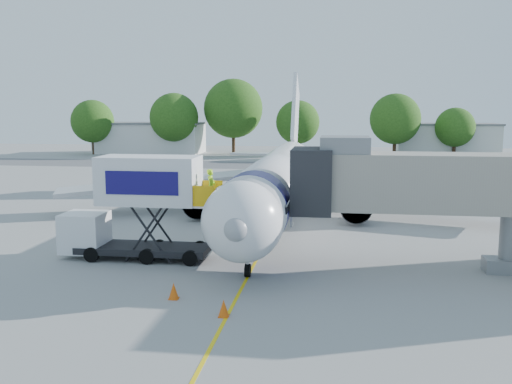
# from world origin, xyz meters

# --- Properties ---
(ground) EXTENTS (160.00, 160.00, 0.00)m
(ground) POSITION_xyz_m (0.00, 0.00, 0.00)
(ground) COLOR #959592
(ground) RESTS_ON ground
(guidance_line) EXTENTS (0.15, 70.00, 0.01)m
(guidance_line) POSITION_xyz_m (0.00, 0.00, 0.01)
(guidance_line) COLOR yellow
(guidance_line) RESTS_ON ground
(taxiway_strip) EXTENTS (120.00, 10.00, 0.01)m
(taxiway_strip) POSITION_xyz_m (0.00, 42.00, 0.00)
(taxiway_strip) COLOR #59595B
(taxiway_strip) RESTS_ON ground
(aircraft) EXTENTS (34.17, 37.73, 11.35)m
(aircraft) POSITION_xyz_m (0.00, 4.12, 2.95)
(aircraft) COLOR silver
(aircraft) RESTS_ON ground
(jet_bridge) EXTENTS (13.90, 3.20, 6.60)m
(jet_bridge) POSITION_xyz_m (7.99, -7.00, 4.34)
(jet_bridge) COLOR gray
(jet_bridge) RESTS_ON ground
(catering_hiloader) EXTENTS (8.50, 2.44, 5.50)m
(catering_hiloader) POSITION_xyz_m (-6.27, -7.00, 2.76)
(catering_hiloader) COLOR black
(catering_hiloader) RESTS_ON ground
(ground_tug) EXTENTS (4.14, 3.26, 1.47)m
(ground_tug) POSITION_xyz_m (0.55, -17.33, 0.77)
(ground_tug) COLOR silver
(ground_tug) RESTS_ON ground
(safety_cone_a) EXTENTS (0.43, 0.43, 0.69)m
(safety_cone_a) POSITION_xyz_m (-0.12, -14.77, 0.33)
(safety_cone_a) COLOR #DE550B
(safety_cone_a) RESTS_ON ground
(safety_cone_b) EXTENTS (0.44, 0.44, 0.70)m
(safety_cone_b) POSITION_xyz_m (-2.62, -13.05, 0.34)
(safety_cone_b) COLOR #DE550B
(safety_cone_b) RESTS_ON ground
(outbuilding_left) EXTENTS (18.40, 8.40, 5.30)m
(outbuilding_left) POSITION_xyz_m (-28.00, 60.00, 2.66)
(outbuilding_left) COLOR silver
(outbuilding_left) RESTS_ON ground
(outbuilding_right) EXTENTS (16.40, 7.40, 5.30)m
(outbuilding_right) POSITION_xyz_m (22.00, 62.00, 2.66)
(outbuilding_right) COLOR silver
(outbuilding_right) RESTS_ON ground
(tree_a) EXTENTS (7.17, 7.17, 9.15)m
(tree_a) POSITION_xyz_m (-36.68, 56.22, 5.55)
(tree_a) COLOR #382314
(tree_a) RESTS_ON ground
(tree_b) EXTENTS (8.05, 8.05, 10.26)m
(tree_b) POSITION_xyz_m (-22.65, 56.69, 6.23)
(tree_b) COLOR #382314
(tree_b) RESTS_ON ground
(tree_c) EXTENTS (9.92, 9.92, 12.64)m
(tree_c) POSITION_xyz_m (-13.21, 59.68, 7.68)
(tree_c) COLOR #382314
(tree_c) RESTS_ON ground
(tree_d) EXTENTS (7.10, 7.10, 9.05)m
(tree_d) POSITION_xyz_m (-2.24, 57.81, 5.49)
(tree_d) COLOR #382314
(tree_d) RESTS_ON ground
(tree_e) EXTENTS (7.88, 7.88, 10.05)m
(tree_e) POSITION_xyz_m (13.10, 56.06, 6.10)
(tree_e) COLOR #382314
(tree_e) RESTS_ON ground
(tree_f) EXTENTS (6.18, 6.18, 7.88)m
(tree_f) POSITION_xyz_m (22.54, 58.16, 4.78)
(tree_f) COLOR #382314
(tree_f) RESTS_ON ground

